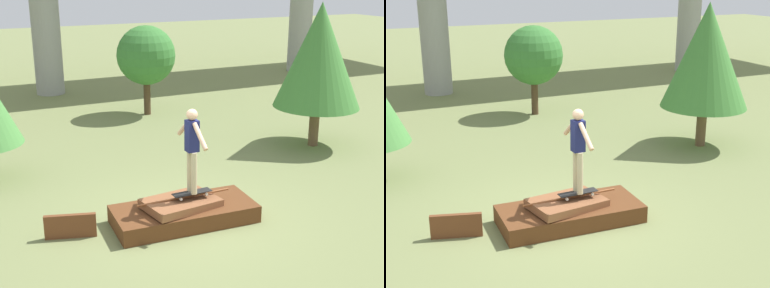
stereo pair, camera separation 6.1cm
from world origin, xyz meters
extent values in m
plane|color=olive|center=(0.00, 0.00, 0.00)|extent=(80.00, 80.00, 0.00)
cube|color=#5B3319|center=(0.00, 0.00, 0.17)|extent=(2.84, 1.36, 0.34)
cube|color=brown|center=(-0.07, -0.02, 0.42)|extent=(1.56, 1.12, 0.21)
cylinder|color=brown|center=(0.00, 0.00, 0.52)|extent=(1.94, 0.04, 0.04)
cube|color=brown|center=(-2.16, 0.31, 0.23)|extent=(0.93, 0.36, 0.46)
cube|color=black|center=(0.14, -0.07, 0.63)|extent=(0.78, 0.21, 0.01)
cylinder|color=silver|center=(0.41, 0.02, 0.57)|extent=(0.05, 0.03, 0.05)
cylinder|color=silver|center=(0.41, -0.16, 0.57)|extent=(0.05, 0.03, 0.05)
cylinder|color=silver|center=(-0.14, 0.02, 0.57)|extent=(0.05, 0.03, 0.05)
cylinder|color=silver|center=(-0.14, -0.16, 0.57)|extent=(0.05, 0.03, 0.05)
cylinder|color=#C6B78E|center=(0.14, 0.02, 1.05)|extent=(0.12, 0.12, 0.84)
cylinder|color=#C6B78E|center=(0.14, -0.15, 1.05)|extent=(0.12, 0.12, 0.84)
cube|color=#191E51|center=(0.14, -0.07, 1.77)|extent=(0.22, 0.21, 0.60)
sphere|color=tan|center=(0.14, -0.07, 2.18)|extent=(0.21, 0.21, 0.21)
cylinder|color=tan|center=(0.13, 0.26, 1.85)|extent=(0.09, 0.51, 0.43)
cylinder|color=tan|center=(0.14, -0.40, 1.85)|extent=(0.09, 0.51, 0.43)
cylinder|color=#4C3823|center=(2.34, 8.08, 0.59)|extent=(0.23, 0.23, 1.19)
sphere|color=#387A33|center=(2.34, 8.08, 2.02)|extent=(1.97, 1.97, 1.97)
cylinder|color=brown|center=(5.32, 2.85, 0.57)|extent=(0.28, 0.28, 1.13)
cone|color=#428438|center=(5.32, 2.85, 2.54)|extent=(2.36, 2.36, 2.81)
camera|label=1|loc=(-3.97, -8.65, 4.70)|focal=50.00mm
camera|label=2|loc=(-3.91, -8.68, 4.70)|focal=50.00mm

